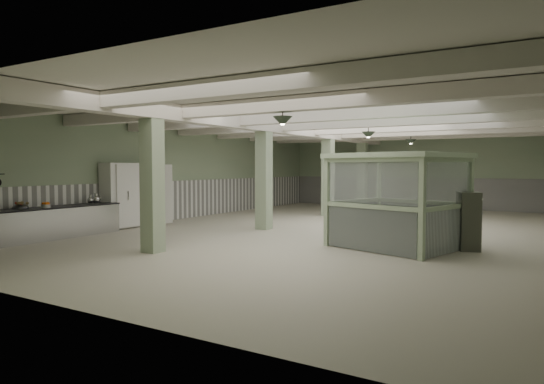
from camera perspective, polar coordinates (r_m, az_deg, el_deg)
The scene contains 30 objects.
floor at distance 15.68m, azimuth 8.80°, elevation -4.54°, with size 20.00×20.00×0.00m, color beige.
ceiling at distance 15.62m, azimuth 8.91°, elevation 8.67°, with size 14.00×20.00×0.02m, color silver.
wall_back at distance 25.08m, azimuth 17.56°, elevation 2.30°, with size 14.00×0.02×3.60m, color #94A584.
wall_front at distance 7.35m, azimuth -22.22°, elevation 0.86°, with size 14.00×0.02×3.60m, color #94A584.
wall_left at distance 19.31m, azimuth -10.75°, elevation 2.22°, with size 0.02×20.00×3.60m, color #94A584.
wainscot_left at distance 19.34m, azimuth -10.67°, elevation -0.89°, with size 0.05×19.90×1.50m, color white.
wainscot_back at distance 25.09m, azimuth 17.51°, elevation -0.10°, with size 13.90×0.05×1.50m, color white.
girder at distance 16.70m, azimuth 0.87°, elevation 7.58°, with size 0.45×19.90×0.40m, color silver.
beam_a at distance 9.16m, azimuth -9.52°, elevation 11.58°, with size 13.90×0.35×0.32m, color silver.
beam_b at distance 11.16m, azimuth -1.00°, elevation 10.07°, with size 13.90×0.35×0.32m, color silver.
beam_c at distance 13.33m, azimuth 4.79°, elevation 8.90°, with size 13.90×0.35×0.32m, color silver.
beam_d at distance 15.60m, azimuth 8.91°, elevation 8.02°, with size 13.90×0.35×0.32m, color silver.
beam_e at distance 17.93m, azimuth 11.95°, elevation 7.33°, with size 13.90×0.35×0.32m, color silver.
beam_f at distance 20.30m, azimuth 14.29°, elevation 6.79°, with size 13.90×0.35×0.32m, color silver.
beam_g at distance 22.70m, azimuth 16.13°, elevation 6.35°, with size 13.90×0.35×0.32m, color silver.
column_a at distance 11.86m, azimuth -13.91°, elevation 1.72°, with size 0.42×0.42×3.60m, color #9CB18F.
column_b at distance 15.80m, azimuth -0.96°, elevation 2.11°, with size 0.42×0.42×3.60m, color #9CB18F.
column_c at distance 20.21m, azimuth 6.60°, elevation 2.28°, with size 0.42×0.42×3.60m, color #9CB18F.
column_d at distance 23.90m, azimuth 10.58°, elevation 2.36°, with size 0.42×0.42×3.60m, color #9CB18F.
pendant_front at distance 10.87m, azimuth 1.25°, elevation 8.30°, with size 0.44×0.44×0.22m, color #2F3C2D.
pendant_mid at distance 15.86m, azimuth 11.27°, elevation 6.57°, with size 0.44×0.44×0.22m, color #2F3C2D.
pendant_back at distance 20.62m, azimuth 16.02°, elevation 5.67°, with size 0.44×0.44×0.22m, color #2F3C2D.
prep_counter at distance 14.96m, azimuth -25.46°, elevation -3.38°, with size 0.84×4.82×0.91m.
pitcher_near at distance 15.93m, azimuth -19.99°, elevation -0.73°, with size 0.22×0.25×0.32m, color #AEADB2, non-canonical shape.
pitcher_far at distance 15.91m, azimuth -20.58°, elevation -0.84°, with size 0.18×0.21×0.27m, color #AEADB2, non-canonical shape.
veg_colander at distance 14.69m, azimuth -27.49°, elevation -1.44°, with size 0.42×0.42×0.19m, color #404146, non-canonical shape.
orange_bowl at distance 14.80m, azimuth -25.06°, elevation -1.55°, with size 0.26×0.26×0.09m, color #B2B2B7.
walkin_cooler at distance 17.10m, azimuth -16.00°, elevation -0.39°, with size 1.05×2.33×2.14m.
guard_booth at distance 12.61m, azimuth 14.54°, elevation 1.07°, with size 3.55×3.24×2.39m.
filing_cabinet at distance 12.80m, azimuth 22.11°, elevation -3.19°, with size 0.46×0.66×1.43m, color #4F5345.
Camera 1 is at (5.89, -14.38, 2.05)m, focal length 32.00 mm.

